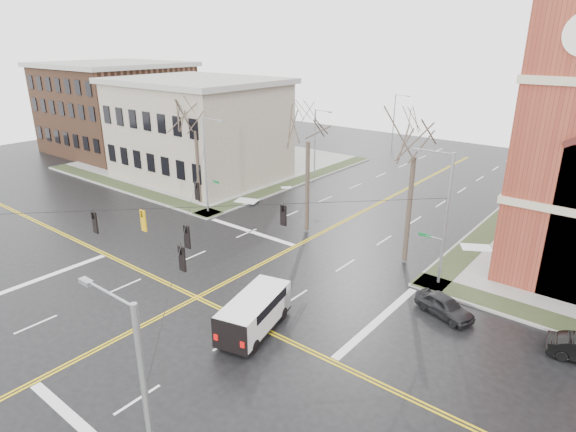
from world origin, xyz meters
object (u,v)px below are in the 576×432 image
Objects in this scene: cargo_van at (256,309)px; parked_car_a at (444,306)px; tree_nw_far at (195,126)px; tree_nw_near at (308,136)px; streetlight_north_b at (395,120)px; signal_pole_ne at (444,216)px; streetlight_north_a at (316,141)px; signal_pole_se at (146,424)px; signal_pole_nw at (206,163)px; tree_ne at (415,150)px.

parked_car_a is at bearing 31.69° from cargo_van.
tree_nw_near is at bearing 2.83° from tree_nw_far.
parked_car_a is 0.33× the size of tree_nw_near.
streetlight_north_b is 35.91m from tree_nw_near.
tree_nw_near is at bearing 87.34° from parked_car_a.
streetlight_north_b is at bearing 84.21° from tree_nw_far.
streetlight_north_b is at bearing 49.38° from parked_car_a.
cargo_van is at bearing -116.98° from signal_pole_ne.
parked_car_a is (23.94, -20.04, -3.83)m from streetlight_north_a.
signal_pole_se reaches higher than parked_car_a.
tree_nw_near is at bearing 11.57° from signal_pole_nw.
streetlight_north_b is 0.74× the size of tree_nw_far.
signal_pole_se is at bearing -43.73° from tree_nw_far.
streetlight_north_a is 31.46m from parked_car_a.
cargo_van is (16.03, -28.17, -3.23)m from streetlight_north_a.
parked_car_a is at bearing -39.94° from streetlight_north_a.
streetlight_north_a is 0.68× the size of tree_ne.
signal_pole_nw is 20.71m from cargo_van.
parked_car_a is (23.94, -40.04, -3.83)m from streetlight_north_b.
signal_pole_ne reaches higher than parked_car_a.
signal_pole_ne is at bearing -58.95° from streetlight_north_b.
signal_pole_nw reaches higher than cargo_van.
tree_nw_near is (-14.50, 5.61, 7.73)m from parked_car_a.
signal_pole_ne is 0.76× the size of tree_ne.
signal_pole_se is at bearing -167.27° from parked_car_a.
tree_nw_near is (-12.53, 2.07, 3.42)m from signal_pole_ne.
signal_pole_nw is 0.78× the size of tree_nw_near.
streetlight_north_b is at bearing 90.00° from streetlight_north_a.
signal_pole_se is at bearing -82.67° from tree_ne.
streetlight_north_a is 1.00× the size of streetlight_north_b.
streetlight_north_b is 50.87m from cargo_van.
tree_nw_near is at bearing 101.54° from cargo_van.
cargo_van is 16.82m from tree_nw_near.
signal_pole_ne is 23.00m from signal_pole_se.
signal_pole_ne is 0.83× the size of tree_nw_far.
tree_nw_far is (-3.56, -35.07, 3.39)m from streetlight_north_b.
signal_pole_nw is at bearing -26.27° from tree_nw_far.
signal_pole_nw is 4.34m from tree_nw_far.
cargo_van is at bearing -33.76° from tree_nw_far.
streetlight_north_b is at bearing 94.32° from cargo_van.
tree_ne is at bearing 64.34° from cargo_van.
tree_ne is at bearing 0.89° from tree_nw_far.
signal_pole_ne is at bearing -9.38° from tree_nw_near.
signal_pole_se is at bearing -60.91° from streetlight_north_a.
streetlight_north_a is 20.00m from streetlight_north_b.
tree_nw_far reaches higher than signal_pole_nw.
signal_pole_ne is 1.12× the size of streetlight_north_b.
tree_nw_far is (-25.53, 1.43, 2.91)m from signal_pole_ne.
tree_nw_far reaches higher than parked_car_a.
cargo_van reaches higher than parked_car_a.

